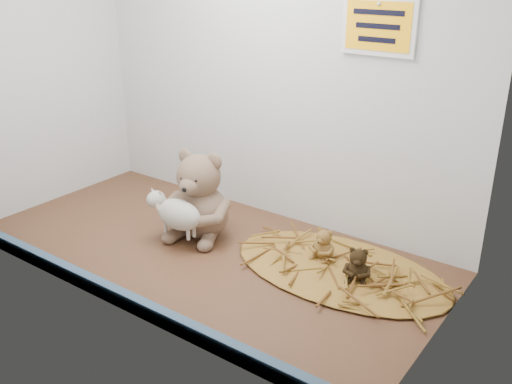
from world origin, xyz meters
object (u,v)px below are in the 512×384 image
Objects in this scene: main_teddy at (200,194)px; toy_lamb at (179,215)px; mini_teddy_brown at (358,263)px; mini_teddy_tan at (324,242)px.

main_teddy is 8.93cm from toy_lamb.
main_teddy is at bearing 163.63° from mini_teddy_brown.
mini_teddy_tan is at bearing 23.92° from toy_lamb.
toy_lamb is 37.36cm from mini_teddy_tan.
toy_lamb is at bearing 174.07° from mini_teddy_brown.
main_teddy is at bearing -165.99° from mini_teddy_tan.
mini_teddy_brown is (45.37, 10.55, -3.86)cm from toy_lamb.
main_teddy is 45.91cm from mini_teddy_brown.
main_teddy is 3.02× the size of mini_teddy_tan.
main_teddy is 35.26cm from mini_teddy_tan.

